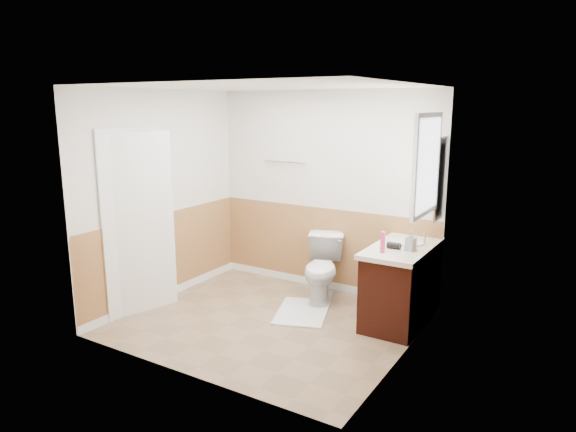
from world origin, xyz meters
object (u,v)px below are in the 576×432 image
Objects in this scene: bath_mat at (302,312)px; soap_dispenser at (411,241)px; vanity_cabinet at (401,286)px; lotion_bottle at (383,242)px; toilet at (322,269)px.

soap_dispenser reaches higher than bath_mat.
lotion_bottle is (-0.10, -0.35, 0.56)m from vanity_cabinet.
lotion_bottle reaches higher than vanity_cabinet.
vanity_cabinet is 5.40× the size of soap_dispenser.
vanity_cabinet is at bearing 74.00° from lotion_bottle.
lotion_bottle is at bearing -106.00° from vanity_cabinet.
bath_mat is 1.32m from lotion_bottle.
toilet is at bearing 173.31° from vanity_cabinet.
vanity_cabinet is 0.67m from lotion_bottle.
bath_mat is at bearing -179.08° from lotion_bottle.
vanity_cabinet is (1.02, -0.12, 0.01)m from toilet.
vanity_cabinet reaches higher than bath_mat.
lotion_bottle is (0.92, -0.47, 0.57)m from toilet.
lotion_bottle reaches higher than soap_dispenser.
soap_dispenser is (0.22, 0.22, -0.01)m from lotion_bottle.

